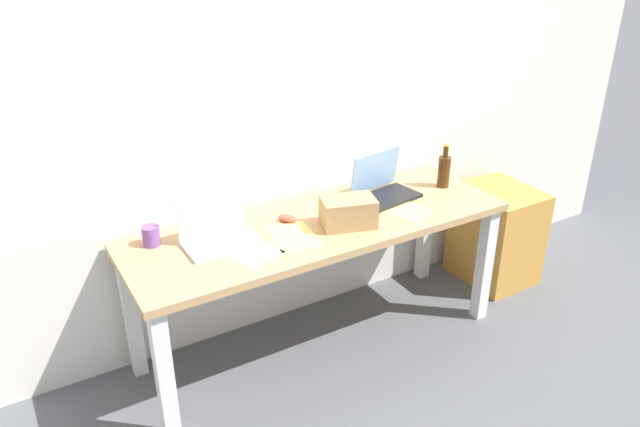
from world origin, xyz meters
The scene contains 13 objects.
ground_plane centered at (0.00, 0.00, 0.00)m, with size 8.00×8.00×0.00m, color #515459.
back_wall centered at (0.00, 0.38, 1.30)m, with size 5.20×0.08×2.60m, color silver.
desk centered at (0.00, 0.00, 0.64)m, with size 1.97×0.64×0.74m.
laptop_left centered at (-0.52, 0.06, 0.79)m, with size 0.33×0.21×0.24m.
laptop_right centered at (0.46, 0.10, 0.79)m, with size 0.36×0.28×0.24m.
beer_bottle centered at (0.83, 0.04, 0.83)m, with size 0.07×0.07×0.25m.
computer_mouse centered at (-0.13, 0.09, 0.75)m, with size 0.06×0.10×0.03m, color #D84C38.
cardboard_box centered at (0.10, -0.10, 0.81)m, with size 0.26×0.16×0.14m, color tan.
coffee_mug centered at (-0.79, 0.20, 0.79)m, with size 0.08×0.08×0.10m, color #724799.
paper_sheet_front_left centered at (-0.43, -0.07, 0.74)m, with size 0.21×0.30×0.00m, color white.
paper_sheet_front_right centered at (0.44, -0.09, 0.74)m, with size 0.21×0.30×0.00m, color #F4E06B.
paper_yellow_folder centered at (-0.19, -0.08, 0.74)m, with size 0.21×0.30×0.00m, color #F4E06B.
filing_cabinet centered at (1.31, 0.03, 0.30)m, with size 0.40×0.48×0.61m, color #C68938.
Camera 1 is at (-1.39, -2.36, 2.12)m, focal length 34.44 mm.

